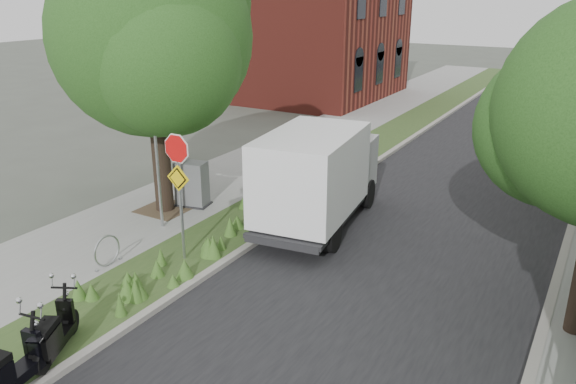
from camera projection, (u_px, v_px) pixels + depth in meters
The scene contains 14 objects.
ground at pixel (216, 288), 12.46m from camera, with size 120.00×120.00×0.00m, color #4C5147.
sidewalk_near at pixel (283, 152), 22.57m from camera, with size 3.50×60.00×0.12m, color gray.
verge at pixel (345, 162), 21.26m from camera, with size 2.00×60.00×0.12m, color #2F4B20.
kerb_near at pixel (370, 166), 20.78m from camera, with size 0.20×60.00×0.13m, color #9E9991.
road at pixel (465, 183), 19.14m from camera, with size 7.00×60.00×0.01m, color black.
street_tree_main at pixel (152, 46), 15.08m from camera, with size 6.21×5.54×7.66m.
bare_post at pixel (157, 156), 14.72m from camera, with size 0.08×0.08×4.00m.
bike_hoop at pixel (107, 251), 13.09m from camera, with size 0.06×0.78×0.77m.
sign_assembly at pixel (178, 172), 12.81m from camera, with size 0.94×0.08×3.22m.
brick_building at pixel (311, 25), 33.38m from camera, with size 9.40×10.40×8.30m.
scooter_near at pixel (52, 340), 9.78m from camera, with size 0.88×1.51×0.78m.
scooter_far at pixel (2, 379), 8.75m from camera, with size 0.56×1.75×0.84m.
box_truck at pixel (318, 173), 15.23m from camera, with size 2.70×5.45×2.37m.
utility_cabinet at pixel (192, 185), 16.72m from camera, with size 1.12×0.86×1.34m.
Camera 1 is at (6.94, -8.66, 6.26)m, focal length 35.00 mm.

